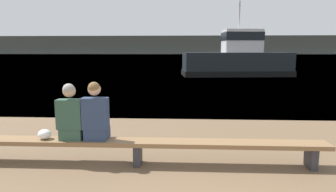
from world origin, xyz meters
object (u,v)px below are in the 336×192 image
at_px(person_left, 71,115).
at_px(shopping_bag, 44,134).
at_px(person_right, 96,114).
at_px(bench_main, 138,145).
at_px(tugboat_red, 237,61).

height_order(person_left, shopping_bag, person_left).
relative_size(person_right, shopping_bag, 4.51).
bearing_deg(bench_main, tugboat_red, 75.17).
xyz_separation_m(shopping_bag, tugboat_red, (6.86, 19.48, 0.64)).
bearing_deg(tugboat_red, person_right, 157.21).
height_order(bench_main, shopping_bag, shopping_bag).
height_order(bench_main, person_right, person_right).
distance_m(person_left, shopping_bag, 0.62).
xyz_separation_m(person_left, person_right, (0.45, -0.00, 0.01)).
bearing_deg(tugboat_red, shopping_bag, 154.69).
relative_size(person_left, shopping_bag, 4.38).
xyz_separation_m(person_left, shopping_bag, (-0.50, -0.01, -0.36)).
xyz_separation_m(bench_main, person_left, (-1.20, 0.00, 0.53)).
bearing_deg(tugboat_red, bench_main, 159.24).
bearing_deg(bench_main, shopping_bag, -179.76).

